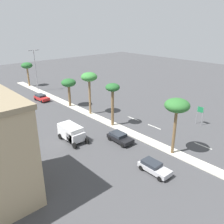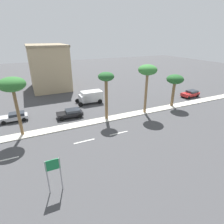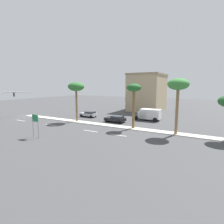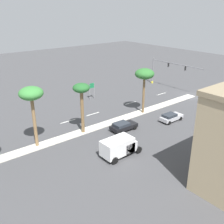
{
  "view_description": "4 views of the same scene",
  "coord_description": "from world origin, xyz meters",
  "px_view_note": "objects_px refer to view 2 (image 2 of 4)",
  "views": [
    {
      "loc": [
        -25.61,
        -0.38,
        17.16
      ],
      "look_at": [
        -1.33,
        26.57,
        3.19
      ],
      "focal_mm": 37.21,
      "sensor_mm": 36.0,
      "label": 1
    },
    {
      "loc": [
        24.76,
        17.01,
        12.7
      ],
      "look_at": [
        1.69,
        27.76,
        1.95
      ],
      "focal_mm": 29.05,
      "sensor_mm": 36.0,
      "label": 2
    },
    {
      "loc": [
        28.34,
        39.46,
        7.41
      ],
      "look_at": [
        3.91,
        25.76,
        3.28
      ],
      "focal_mm": 29.05,
      "sensor_mm": 36.0,
      "label": 3
    },
    {
      "loc": [
        -30.65,
        46.74,
        17.77
      ],
      "look_at": [
        -3.98,
        25.1,
        3.88
      ],
      "focal_mm": 42.07,
      "sensor_mm": 36.0,
      "label": 4
    }
  ],
  "objects_px": {
    "directional_road_sign": "(53,169)",
    "palm_tree_rear": "(148,72)",
    "palm_tree_leading": "(12,86)",
    "sedan_black_far": "(70,113)",
    "commercial_building": "(49,67)",
    "box_truck": "(90,97)",
    "sedan_silver_leading": "(15,117)",
    "palm_tree_outboard": "(106,80)",
    "sedan_red_left": "(191,93)",
    "palm_tree_center": "(175,80)"
  },
  "relations": [
    {
      "from": "palm_tree_outboard",
      "to": "sedan_red_left",
      "type": "xyz_separation_m",
      "value": [
        -2.87,
        21.73,
        -5.69
      ]
    },
    {
      "from": "commercial_building",
      "to": "sedan_red_left",
      "type": "xyz_separation_m",
      "value": [
        21.05,
        27.27,
        -4.64
      ]
    },
    {
      "from": "commercial_building",
      "to": "box_truck",
      "type": "bearing_deg",
      "value": 19.78
    },
    {
      "from": "palm_tree_rear",
      "to": "commercial_building",
      "type": "bearing_deg",
      "value": -152.48
    },
    {
      "from": "palm_tree_rear",
      "to": "sedan_silver_leading",
      "type": "xyz_separation_m",
      "value": [
        -6.04,
        -20.84,
        -6.56
      ]
    },
    {
      "from": "sedan_silver_leading",
      "to": "sedan_red_left",
      "type": "height_order",
      "value": "sedan_red_left"
    },
    {
      "from": "commercial_building",
      "to": "sedan_red_left",
      "type": "bearing_deg",
      "value": 52.33
    },
    {
      "from": "palm_tree_leading",
      "to": "palm_tree_center",
      "type": "relative_size",
      "value": 1.32
    },
    {
      "from": "commercial_building",
      "to": "sedan_silver_leading",
      "type": "relative_size",
      "value": 2.97
    },
    {
      "from": "sedan_black_far",
      "to": "sedan_silver_leading",
      "type": "relative_size",
      "value": 1.02
    },
    {
      "from": "sedan_red_left",
      "to": "commercial_building",
      "type": "bearing_deg",
      "value": -127.67
    },
    {
      "from": "palm_tree_rear",
      "to": "sedan_red_left",
      "type": "distance_m",
      "value": 16.3
    },
    {
      "from": "palm_tree_leading",
      "to": "palm_tree_outboard",
      "type": "bearing_deg",
      "value": 89.46
    },
    {
      "from": "directional_road_sign",
      "to": "sedan_black_far",
      "type": "bearing_deg",
      "value": 162.39
    },
    {
      "from": "commercial_building",
      "to": "palm_tree_center",
      "type": "bearing_deg",
      "value": 39.09
    },
    {
      "from": "palm_tree_leading",
      "to": "sedan_black_far",
      "type": "height_order",
      "value": "palm_tree_leading"
    },
    {
      "from": "sedan_black_far",
      "to": "box_truck",
      "type": "bearing_deg",
      "value": 135.01
    },
    {
      "from": "commercial_building",
      "to": "palm_tree_leading",
      "type": "height_order",
      "value": "commercial_building"
    },
    {
      "from": "palm_tree_center",
      "to": "sedan_silver_leading",
      "type": "height_order",
      "value": "palm_tree_center"
    },
    {
      "from": "directional_road_sign",
      "to": "sedan_black_far",
      "type": "height_order",
      "value": "directional_road_sign"
    },
    {
      "from": "palm_tree_rear",
      "to": "sedan_red_left",
      "type": "xyz_separation_m",
      "value": [
        -3.34,
        14.56,
        -6.52
      ]
    },
    {
      "from": "palm_tree_center",
      "to": "sedan_black_far",
      "type": "relative_size",
      "value": 1.43
    },
    {
      "from": "palm_tree_center",
      "to": "sedan_red_left",
      "type": "height_order",
      "value": "palm_tree_center"
    },
    {
      "from": "directional_road_sign",
      "to": "palm_tree_center",
      "type": "height_order",
      "value": "palm_tree_center"
    },
    {
      "from": "commercial_building",
      "to": "palm_tree_center",
      "type": "height_order",
      "value": "commercial_building"
    },
    {
      "from": "palm_tree_outboard",
      "to": "sedan_red_left",
      "type": "relative_size",
      "value": 1.78
    },
    {
      "from": "commercial_building",
      "to": "sedan_black_far",
      "type": "distance_m",
      "value": 21.22
    },
    {
      "from": "palm_tree_outboard",
      "to": "palm_tree_center",
      "type": "height_order",
      "value": "palm_tree_outboard"
    },
    {
      "from": "palm_tree_leading",
      "to": "palm_tree_rear",
      "type": "distance_m",
      "value": 19.8
    },
    {
      "from": "commercial_building",
      "to": "box_truck",
      "type": "height_order",
      "value": "commercial_building"
    },
    {
      "from": "palm_tree_rear",
      "to": "sedan_red_left",
      "type": "relative_size",
      "value": 1.95
    },
    {
      "from": "sedan_black_far",
      "to": "box_truck",
      "type": "relative_size",
      "value": 0.81
    },
    {
      "from": "palm_tree_rear",
      "to": "sedan_black_far",
      "type": "distance_m",
      "value": 14.48
    },
    {
      "from": "palm_tree_center",
      "to": "box_truck",
      "type": "xyz_separation_m",
      "value": [
        -8.39,
        -13.82,
        -3.76
      ]
    },
    {
      "from": "palm_tree_leading",
      "to": "sedan_red_left",
      "type": "distance_m",
      "value": 35.02
    },
    {
      "from": "palm_tree_rear",
      "to": "palm_tree_center",
      "type": "xyz_separation_m",
      "value": [
        -0.53,
        6.68,
        -2.2
      ]
    },
    {
      "from": "directional_road_sign",
      "to": "palm_tree_rear",
      "type": "xyz_separation_m",
      "value": [
        -11.45,
        17.18,
        4.93
      ]
    },
    {
      "from": "palm_tree_outboard",
      "to": "sedan_black_far",
      "type": "relative_size",
      "value": 1.79
    },
    {
      "from": "commercial_building",
      "to": "sedan_silver_leading",
      "type": "height_order",
      "value": "commercial_building"
    },
    {
      "from": "palm_tree_rear",
      "to": "palm_tree_outboard",
      "type": "bearing_deg",
      "value": -93.72
    },
    {
      "from": "palm_tree_rear",
      "to": "palm_tree_center",
      "type": "relative_size",
      "value": 1.38
    },
    {
      "from": "palm_tree_rear",
      "to": "sedan_silver_leading",
      "type": "bearing_deg",
      "value": -106.18
    },
    {
      "from": "sedan_red_left",
      "to": "box_truck",
      "type": "bearing_deg",
      "value": -104.43
    },
    {
      "from": "commercial_building",
      "to": "box_truck",
      "type": "distance_m",
      "value": 16.93
    },
    {
      "from": "commercial_building",
      "to": "sedan_silver_leading",
      "type": "xyz_separation_m",
      "value": [
        18.34,
        -8.13,
        -4.69
      ]
    },
    {
      "from": "palm_tree_center",
      "to": "sedan_red_left",
      "type": "relative_size",
      "value": 1.41
    },
    {
      "from": "commercial_building",
      "to": "sedan_black_far",
      "type": "relative_size",
      "value": 2.91
    },
    {
      "from": "palm_tree_rear",
      "to": "sedan_red_left",
      "type": "bearing_deg",
      "value": 102.9
    },
    {
      "from": "box_truck",
      "to": "commercial_building",
      "type": "bearing_deg",
      "value": -160.22
    },
    {
      "from": "directional_road_sign",
      "to": "palm_tree_rear",
      "type": "bearing_deg",
      "value": 123.69
    }
  ]
}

